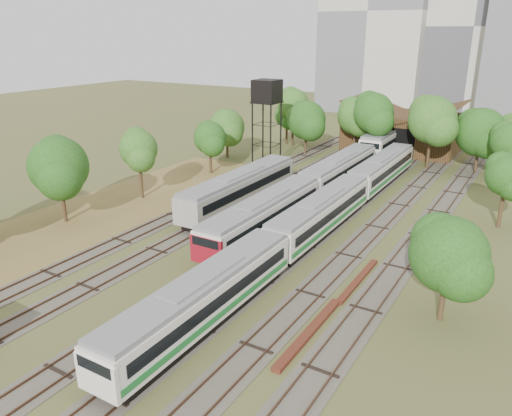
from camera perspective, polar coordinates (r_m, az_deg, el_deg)
The scene contains 16 objects.
ground at distance 30.84m, azimuth -13.15°, elevation -14.99°, with size 240.00×240.00×0.00m, color #475123.
dry_grass_patch at distance 47.82m, azimuth -22.26°, elevation -3.04°, with size 14.00×60.00×0.04m, color brown.
tracks at distance 49.81m, azimuth 6.37°, elevation -0.70°, with size 24.60×80.00×0.19m.
railcar_red_set at distance 51.02m, azimuth 5.79°, elevation 1.97°, with size 2.84×34.57×3.51m.
railcar_green_set at distance 44.86m, azimuth 7.44°, elevation -0.72°, with size 2.72×52.07×3.35m.
railcar_rear at distance 75.78m, azimuth 14.78°, elevation 7.44°, with size 3.16×16.08×3.91m.
old_grey_coach at distance 51.12m, azimuth -1.83°, elevation 2.23°, with size 2.91×18.00×3.60m.
water_tower at distance 66.79m, azimuth 1.26°, elevation 12.96°, with size 3.25×3.25×11.25m.
rail_pile_near at distance 31.07m, azimuth 6.11°, elevation -13.93°, with size 0.57×8.48×0.28m, color #5C281A.
rail_pile_far at distance 37.36m, azimuth 11.58°, elevation -8.10°, with size 0.47×7.51×0.24m, color #5C281A.
maintenance_shed at distance 79.39m, azimuth 16.44°, elevation 8.45°, with size 16.45×11.55×7.58m.
tree_band_left at distance 53.61m, azimuth -16.41°, elevation 5.65°, with size 8.23×63.14×8.21m.
tree_band_far at distance 70.42m, azimuth 17.01°, elevation 9.38°, with size 41.40×9.46×9.52m.
tree_band_right at distance 47.20m, azimuth 25.18°, elevation 2.45°, with size 5.46×38.89×7.32m.
tower_left at distance 118.45m, azimuth 13.97°, elevation 20.93°, with size 22.00×16.00×42.00m, color beige.
tower_centre at distance 118.78m, azimuth 24.32°, elevation 18.39°, with size 20.00×18.00×36.00m, color beige.
Camera 1 is at (18.49, -17.63, 17.27)m, focal length 35.00 mm.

